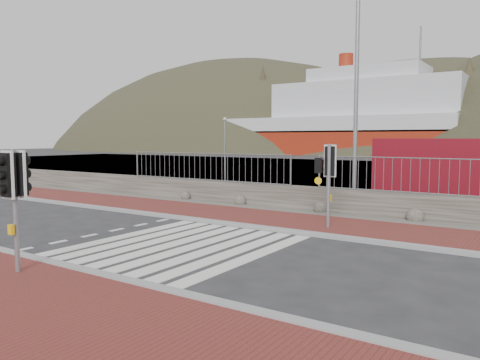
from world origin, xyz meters
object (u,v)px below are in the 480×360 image
Objects in this scene: traffic_signal_near at (14,184)px; streetlight at (360,78)px; traffic_signal_far at (328,168)px; ferry at (330,123)px; shipping_container at (445,166)px.

traffic_signal_near is 12.60m from streetlight.
streetlight is (-0.49, 4.02, 3.12)m from traffic_signal_far.
ferry reaches higher than traffic_signal_near.
streetlight reaches higher than shipping_container.
traffic_signal_far is (3.29, 7.86, 0.03)m from traffic_signal_near.
ferry is 5.63× the size of streetlight.
traffic_signal_far is 5.11m from streetlight.
shipping_container is (1.05, 12.41, -0.50)m from traffic_signal_far.
streetlight is at bearing -96.46° from shipping_container.
ferry is 58.69m from shipping_container.
ferry is 7.58× the size of shipping_container.
traffic_signal_near is 0.98× the size of traffic_signal_far.
shipping_container is at bearing 77.11° from traffic_signal_near.
traffic_signal_far is at bearing -70.99° from streetlight.
ferry reaches higher than streetlight.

